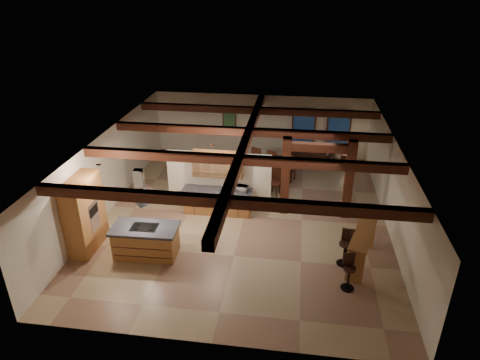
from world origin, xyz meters
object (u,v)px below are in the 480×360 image
Objects in this scene: sofa at (309,155)px; bar_counter at (362,243)px; dining_table at (266,176)px; kitchen_island at (146,240)px.

sofa is 7.76m from bar_counter.
bar_counter is at bearing -32.85° from dining_table.
sofa is 1.04× the size of bar_counter.
bar_counter is at bearing 116.50° from sofa.
dining_table is 0.86× the size of sofa.
sofa is at bearing 101.07° from bar_counter.
kitchen_island is 1.05× the size of dining_table.
dining_table reaches higher than sofa.
bar_counter reaches higher than kitchen_island.
dining_table is at bearing 59.65° from kitchen_island.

